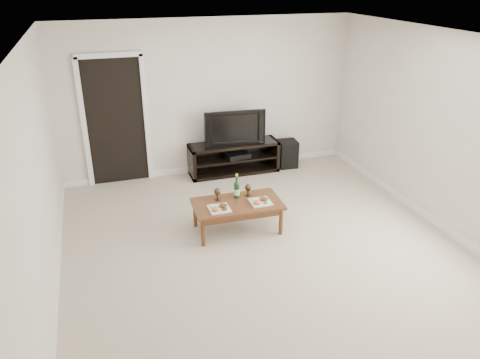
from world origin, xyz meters
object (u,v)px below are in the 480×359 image
at_px(television, 234,126).
at_px(subwoofer, 287,154).
at_px(media_console, 234,158).
at_px(coffee_table, 237,216).

height_order(television, subwoofer, television).
bearing_deg(media_console, television, 0.00).
xyz_separation_m(media_console, subwoofer, (1.00, -0.02, -0.03)).
bearing_deg(media_console, coffee_table, -105.80).
height_order(subwoofer, coffee_table, subwoofer).
bearing_deg(coffee_table, television, 74.20).
bearing_deg(television, coffee_table, -101.07).
distance_m(television, subwoofer, 1.17).
bearing_deg(subwoofer, coffee_table, -124.95).
xyz_separation_m(television, subwoofer, (1.00, -0.02, -0.61)).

